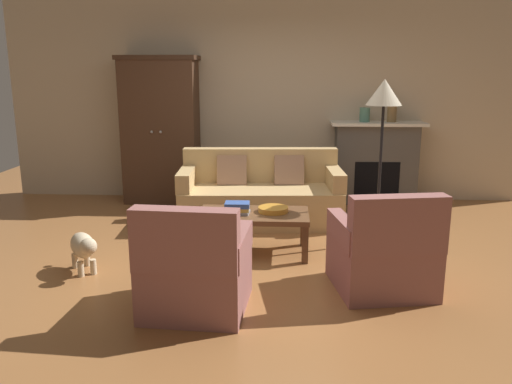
{
  "coord_description": "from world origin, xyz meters",
  "views": [
    {
      "loc": [
        0.31,
        -4.84,
        1.82
      ],
      "look_at": [
        0.01,
        0.5,
        0.55
      ],
      "focal_mm": 36.52,
      "sensor_mm": 36.0,
      "label": 1
    }
  ],
  "objects_px": {
    "dog": "(83,247)",
    "mantel_vase_jade": "(365,115)",
    "book_stack": "(237,208)",
    "armchair_near_left": "(195,272)",
    "armoire": "(161,130)",
    "mantel_vase_bronze": "(392,112)",
    "couch": "(261,196)",
    "fruit_bowl": "(273,209)",
    "floor_lamp": "(384,102)",
    "armchair_near_right": "(384,255)",
    "fireplace": "(375,162)",
    "coffee_table": "(253,218)"
  },
  "relations": [
    {
      "from": "dog",
      "to": "mantel_vase_jade",
      "type": "bearing_deg",
      "value": 43.58
    },
    {
      "from": "book_stack",
      "to": "armchair_near_left",
      "type": "height_order",
      "value": "armchair_near_left"
    },
    {
      "from": "armoire",
      "to": "book_stack",
      "type": "height_order",
      "value": "armoire"
    },
    {
      "from": "mantel_vase_jade",
      "to": "dog",
      "type": "distance_m",
      "value": 4.09
    },
    {
      "from": "mantel_vase_bronze",
      "to": "couch",
      "type": "bearing_deg",
      "value": -149.23
    },
    {
      "from": "book_stack",
      "to": "armchair_near_left",
      "type": "distance_m",
      "value": 1.3
    },
    {
      "from": "fruit_bowl",
      "to": "floor_lamp",
      "type": "xyz_separation_m",
      "value": [
        1.09,
        0.33,
        1.04
      ]
    },
    {
      "from": "armchair_near_right",
      "to": "mantel_vase_jade",
      "type": "bearing_deg",
      "value": 85.57
    },
    {
      "from": "fruit_bowl",
      "to": "floor_lamp",
      "type": "distance_m",
      "value": 1.55
    },
    {
      "from": "fireplace",
      "to": "couch",
      "type": "bearing_deg",
      "value": -145.9
    },
    {
      "from": "mantel_vase_bronze",
      "to": "dog",
      "type": "xyz_separation_m",
      "value": [
        -3.24,
        -2.74,
        -1.0
      ]
    },
    {
      "from": "armoire",
      "to": "armchair_near_right",
      "type": "height_order",
      "value": "armoire"
    },
    {
      "from": "coffee_table",
      "to": "fruit_bowl",
      "type": "distance_m",
      "value": 0.22
    },
    {
      "from": "fruit_bowl",
      "to": "mantel_vase_jade",
      "type": "xyz_separation_m",
      "value": [
        1.17,
        2.09,
        0.77
      ]
    },
    {
      "from": "book_stack",
      "to": "armchair_near_right",
      "type": "relative_size",
      "value": 0.29
    },
    {
      "from": "coffee_table",
      "to": "armchair_near_right",
      "type": "xyz_separation_m",
      "value": [
        1.14,
        -0.85,
        -0.05
      ]
    },
    {
      "from": "book_stack",
      "to": "mantel_vase_jade",
      "type": "xyz_separation_m",
      "value": [
        1.53,
        2.17,
        0.74
      ]
    },
    {
      "from": "fruit_bowl",
      "to": "fireplace",
      "type": "bearing_deg",
      "value": 57.27
    },
    {
      "from": "book_stack",
      "to": "mantel_vase_jade",
      "type": "bearing_deg",
      "value": 54.89
    },
    {
      "from": "book_stack",
      "to": "armchair_near_right",
      "type": "distance_m",
      "value": 1.54
    },
    {
      "from": "armchair_near_left",
      "to": "floor_lamp",
      "type": "distance_m",
      "value": 2.64
    },
    {
      "from": "fireplace",
      "to": "mantel_vase_bronze",
      "type": "bearing_deg",
      "value": -5.69
    },
    {
      "from": "dog",
      "to": "book_stack",
      "type": "bearing_deg",
      "value": 22.69
    },
    {
      "from": "mantel_vase_jade",
      "to": "armchair_near_right",
      "type": "xyz_separation_m",
      "value": [
        -0.23,
        -2.99,
        -0.9
      ]
    },
    {
      "from": "fireplace",
      "to": "armchair_near_right",
      "type": "distance_m",
      "value": 3.04
    },
    {
      "from": "armchair_near_left",
      "to": "armchair_near_right",
      "type": "xyz_separation_m",
      "value": [
        1.5,
        0.46,
        0.0
      ]
    },
    {
      "from": "floor_lamp",
      "to": "armchair_near_right",
      "type": "bearing_deg",
      "value": -97.11
    },
    {
      "from": "fireplace",
      "to": "book_stack",
      "type": "relative_size",
      "value": 4.93
    },
    {
      "from": "fireplace",
      "to": "armchair_near_right",
      "type": "xyz_separation_m",
      "value": [
        -0.41,
        -3.0,
        -0.25
      ]
    },
    {
      "from": "mantel_vase_jade",
      "to": "coffee_table",
      "type": "bearing_deg",
      "value": -122.7
    },
    {
      "from": "fireplace",
      "to": "armchair_near_left",
      "type": "distance_m",
      "value": 3.97
    },
    {
      "from": "armoire",
      "to": "armchair_near_right",
      "type": "relative_size",
      "value": 2.24
    },
    {
      "from": "mantel_vase_jade",
      "to": "floor_lamp",
      "type": "xyz_separation_m",
      "value": [
        -0.08,
        -1.76,
        0.27
      ]
    },
    {
      "from": "fireplace",
      "to": "couch",
      "type": "xyz_separation_m",
      "value": [
        -1.53,
        -1.04,
        -0.25
      ]
    },
    {
      "from": "armchair_near_right",
      "to": "armoire",
      "type": "bearing_deg",
      "value": 130.93
    },
    {
      "from": "fireplace",
      "to": "mantel_vase_jade",
      "type": "distance_m",
      "value": 0.67
    },
    {
      "from": "armoire",
      "to": "floor_lamp",
      "type": "distance_m",
      "value": 3.22
    },
    {
      "from": "floor_lamp",
      "to": "armchair_near_left",
      "type": "bearing_deg",
      "value": -134.45
    },
    {
      "from": "fruit_bowl",
      "to": "book_stack",
      "type": "height_order",
      "value": "book_stack"
    },
    {
      "from": "armoire",
      "to": "book_stack",
      "type": "bearing_deg",
      "value": -59.58
    },
    {
      "from": "armoire",
      "to": "armchair_near_right",
      "type": "xyz_separation_m",
      "value": [
        2.54,
        -2.93,
        -0.68
      ]
    },
    {
      "from": "fireplace",
      "to": "dog",
      "type": "bearing_deg",
      "value": -137.97
    },
    {
      "from": "armchair_near_right",
      "to": "armchair_near_left",
      "type": "bearing_deg",
      "value": -162.96
    },
    {
      "from": "coffee_table",
      "to": "mantel_vase_jade",
      "type": "xyz_separation_m",
      "value": [
        1.37,
        2.13,
        0.85
      ]
    },
    {
      "from": "dog",
      "to": "armchair_near_right",
      "type": "bearing_deg",
      "value": -5.36
    },
    {
      "from": "armoire",
      "to": "fruit_bowl",
      "type": "relative_size",
      "value": 6.61
    },
    {
      "from": "armchair_near_right",
      "to": "floor_lamp",
      "type": "height_order",
      "value": "floor_lamp"
    },
    {
      "from": "armoire",
      "to": "fruit_bowl",
      "type": "xyz_separation_m",
      "value": [
        1.6,
        -2.03,
        -0.55
      ]
    },
    {
      "from": "dog",
      "to": "armoire",
      "type": "bearing_deg",
      "value": 87.69
    },
    {
      "from": "mantel_vase_bronze",
      "to": "mantel_vase_jade",
      "type": "bearing_deg",
      "value": 180.0
    }
  ]
}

